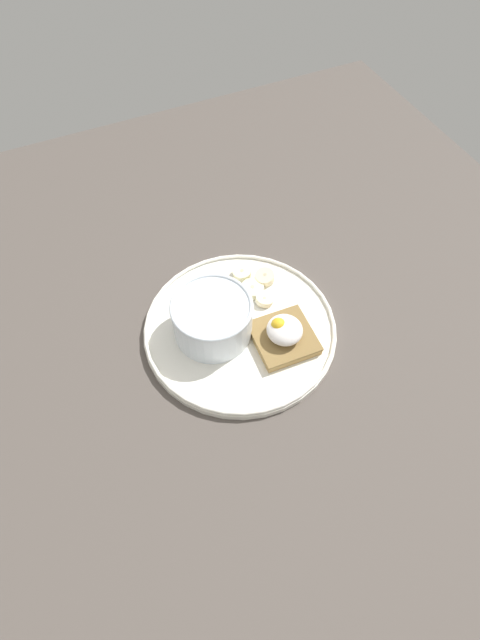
# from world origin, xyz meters

# --- Properties ---
(ground_plane) EXTENTS (1.20, 1.20, 0.02)m
(ground_plane) POSITION_xyz_m (0.00, 0.00, 0.01)
(ground_plane) COLOR #4F4741
(ground_plane) RESTS_ON ground
(plate) EXTENTS (0.29, 0.29, 0.02)m
(plate) POSITION_xyz_m (0.00, 0.00, 0.03)
(plate) COLOR white
(plate) RESTS_ON ground_plane
(oatmeal_bowl) EXTENTS (0.12, 0.12, 0.06)m
(oatmeal_bowl) POSITION_xyz_m (-0.01, -0.04, 0.06)
(oatmeal_bowl) COLOR white
(oatmeal_bowl) RESTS_ON plate
(toast_slice) EXTENTS (0.09, 0.09, 0.01)m
(toast_slice) POSITION_xyz_m (0.05, 0.05, 0.04)
(toast_slice) COLOR olive
(toast_slice) RESTS_ON plate
(poached_egg) EXTENTS (0.05, 0.05, 0.03)m
(poached_egg) POSITION_xyz_m (0.05, 0.05, 0.06)
(poached_egg) COLOR white
(poached_egg) RESTS_ON toast_slice
(banana_slice_front) EXTENTS (0.04, 0.04, 0.01)m
(banana_slice_front) POSITION_xyz_m (-0.09, 0.05, 0.04)
(banana_slice_front) COLOR #F9F0BC
(banana_slice_front) RESTS_ON plate
(banana_slice_left) EXTENTS (0.03, 0.03, 0.01)m
(banana_slice_left) POSITION_xyz_m (-0.03, 0.06, 0.04)
(banana_slice_left) COLOR beige
(banana_slice_left) RESTS_ON plate
(banana_slice_back) EXTENTS (0.04, 0.04, 0.02)m
(banana_slice_back) POSITION_xyz_m (-0.07, 0.07, 0.04)
(banana_slice_back) COLOR beige
(banana_slice_back) RESTS_ON plate
(banana_slice_right) EXTENTS (0.04, 0.05, 0.02)m
(banana_slice_right) POSITION_xyz_m (-0.05, 0.05, 0.04)
(banana_slice_right) COLOR beige
(banana_slice_right) RESTS_ON plate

